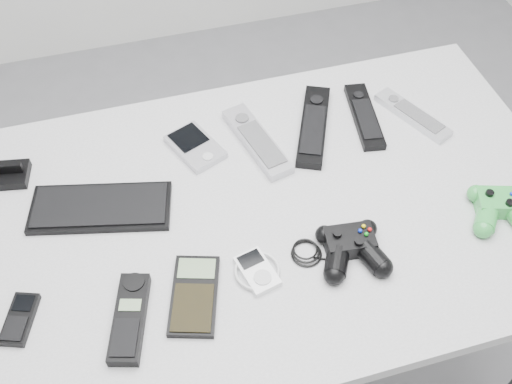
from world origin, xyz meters
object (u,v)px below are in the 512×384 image
object	(u,v)px
remote_silver_b	(412,114)
mobile_phone	(20,319)
calculator	(194,295)
pda_keyboard	(101,207)
remote_black_b	(364,116)
remote_silver_a	(257,140)
controller_green	(501,207)
pda	(195,146)
mp3_player	(257,271)
cordless_handset	(130,318)
desk	(281,224)
remote_black_a	(314,125)
controller_black	(351,246)

from	to	relation	value
remote_silver_b	mobile_phone	xyz separation A→B (m)	(-0.88, -0.28, -0.00)
calculator	pda_keyboard	bearing A→B (deg)	136.70
remote_black_b	calculator	size ratio (longest dim) A/B	1.28
pda_keyboard	remote_silver_a	distance (m)	0.36
remote_black_b	controller_green	bearing A→B (deg)	-55.91
calculator	pda	bearing A→B (deg)	94.89
mp3_player	remote_silver_a	bearing A→B (deg)	60.93
remote_silver_a	cordless_handset	distance (m)	0.48
remote_black_b	remote_silver_b	xyz separation A→B (m)	(0.11, -0.03, -0.00)
pda	cordless_handset	size ratio (longest dim) A/B	0.76
pda	remote_silver_b	size ratio (longest dim) A/B	0.66
desk	mp3_player	size ratio (longest dim) A/B	13.11
controller_green	pda_keyboard	bearing A→B (deg)	-179.36
mp3_player	calculator	bearing A→B (deg)	175.05
calculator	cordless_handset	bearing A→B (deg)	-154.87
remote_silver_a	mobile_phone	bearing A→B (deg)	-162.96
pda_keyboard	remote_black_a	size ratio (longest dim) A/B	1.13
remote_silver_b	cordless_handset	world-z (taller)	cordless_handset
cordless_handset	pda	bearing A→B (deg)	78.68
remote_black_b	remote_silver_b	world-z (taller)	same
mobile_phone	controller_green	xyz separation A→B (m)	(0.92, -0.02, 0.01)
pda	cordless_handset	world-z (taller)	cordless_handset
mp3_player	controller_green	xyz separation A→B (m)	(0.50, 0.00, 0.01)
pda_keyboard	remote_silver_a	world-z (taller)	remote_silver_a
remote_silver_a	cordless_handset	xyz separation A→B (m)	(-0.33, -0.35, 0.00)
desk	controller_green	size ratio (longest dim) A/B	8.79
desk	remote_black_a	bearing A→B (deg)	54.52
mobile_phone	calculator	distance (m)	0.30
cordless_handset	remote_black_a	bearing A→B (deg)	54.38
desk	calculator	size ratio (longest dim) A/B	7.39
desk	mp3_player	distance (m)	0.19
cordless_handset	controller_green	world-z (taller)	controller_green
remote_silver_b	calculator	bearing A→B (deg)	-175.66
mobile_phone	remote_black_b	bearing A→B (deg)	41.64
cordless_handset	controller_green	distance (m)	0.74
pda_keyboard	remote_silver_b	world-z (taller)	remote_silver_b
remote_silver_a	remote_black_b	size ratio (longest dim) A/B	1.09
remote_silver_a	pda_keyboard	bearing A→B (deg)	-178.76
remote_silver_a	controller_black	bearing A→B (deg)	-87.25
remote_silver_a	remote_black_b	distance (m)	0.26
pda_keyboard	controller_green	xyz separation A→B (m)	(0.76, -0.23, 0.01)
calculator	remote_black_a	bearing A→B (deg)	62.28
desk	remote_silver_a	size ratio (longest dim) A/B	5.26
desk	remote_black_b	size ratio (longest dim) A/B	5.75
remote_silver_a	remote_black_a	xyz separation A→B (m)	(0.14, 0.01, -0.00)
controller_black	pda	bearing A→B (deg)	129.58
pda	controller_black	bearing A→B (deg)	-79.58
remote_black_a	controller_green	world-z (taller)	controller_green
pda_keyboard	mobile_phone	xyz separation A→B (m)	(-0.16, -0.21, -0.00)
remote_silver_b	calculator	size ratio (longest dim) A/B	1.21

